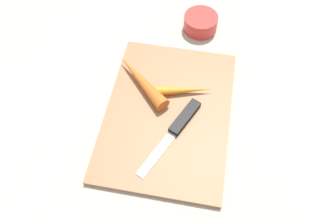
# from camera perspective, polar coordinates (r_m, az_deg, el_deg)

# --- Properties ---
(ground_plane) EXTENTS (1.40, 1.40, 0.00)m
(ground_plane) POSITION_cam_1_polar(r_m,az_deg,el_deg) (0.70, 0.00, -0.51)
(ground_plane) COLOR #ADA8A0
(cutting_board) EXTENTS (0.36, 0.26, 0.01)m
(cutting_board) POSITION_cam_1_polar(r_m,az_deg,el_deg) (0.69, 0.00, -0.26)
(cutting_board) COLOR #99704C
(cutting_board) RESTS_ON ground_plane
(knife) EXTENTS (0.19, 0.10, 0.01)m
(knife) POSITION_cam_1_polar(r_m,az_deg,el_deg) (0.67, 2.34, -1.69)
(knife) COLOR #B7B7BC
(knife) RESTS_ON cutting_board
(carrot_long) EXTENTS (0.14, 0.14, 0.03)m
(carrot_long) POSITION_cam_1_polar(r_m,az_deg,el_deg) (0.72, -4.77, 5.59)
(carrot_long) COLOR orange
(carrot_long) RESTS_ON cutting_board
(carrot_short) EXTENTS (0.05, 0.12, 0.02)m
(carrot_short) POSITION_cam_1_polar(r_m,az_deg,el_deg) (0.71, 2.95, 3.86)
(carrot_short) COLOR orange
(carrot_short) RESTS_ON cutting_board
(small_bowl) EXTENTS (0.08, 0.08, 0.04)m
(small_bowl) POSITION_cam_1_polar(r_m,az_deg,el_deg) (0.85, 5.71, 15.26)
(small_bowl) COLOR red
(small_bowl) RESTS_ON ground_plane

